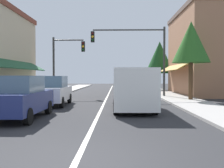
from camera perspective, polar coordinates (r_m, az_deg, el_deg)
name	(u,v)px	position (r m, az deg, el deg)	size (l,w,h in m)	color
ground_plane	(108,96)	(23.02, -0.98, -2.66)	(80.00, 80.00, 0.00)	#28282B
sidewalk_left	(47,95)	(23.86, -14.31, -2.41)	(2.60, 56.00, 0.12)	#A39E99
sidewalk_right	(169,95)	(23.47, 12.58, -2.47)	(2.60, 56.00, 0.12)	#A39E99
lane_center_stripe	(108,96)	(23.02, -0.98, -2.65)	(0.14, 52.00, 0.01)	silver
storefront_right_block	(200,53)	(26.30, 18.95, 6.61)	(5.40, 10.20, 8.09)	#9E6B4C
parked_car_nearest_left	(20,97)	(11.12, -19.79, -2.84)	(1.79, 4.10, 1.77)	navy
parked_car_second_left	(53,91)	(15.81, -13.09, -1.48)	(1.87, 4.14, 1.77)	silver
van_in_lane	(133,88)	(13.22, 4.71, -0.89)	(2.03, 5.19, 2.12)	silver
traffic_signal_mast_arm	(139,48)	(21.73, 5.92, 7.88)	(6.23, 0.50, 5.90)	#333333
traffic_signal_left_corner	(64,57)	(23.18, -10.56, 5.87)	(2.91, 0.50, 5.22)	#333333
tree_right_near	(191,42)	(19.07, 17.18, 8.82)	(2.64, 2.64, 5.62)	#4C331E
tree_right_far	(160,57)	(32.59, 10.55, 5.83)	(3.60, 3.60, 6.11)	#4C331E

